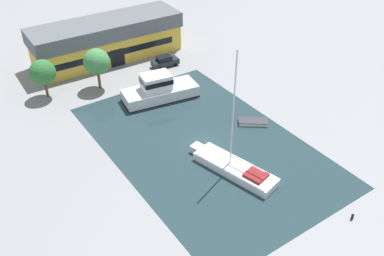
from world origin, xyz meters
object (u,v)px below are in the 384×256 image
Objects in this scene: quay_tree_by_water at (43,72)px; small_dinghy at (253,122)px; parked_car at (165,61)px; warehouse_building at (107,39)px; motor_cruiser at (159,90)px; quay_tree_near_building at (97,62)px; sailboat_moored at (234,167)px.

quay_tree_by_water is 29.39m from small_dinghy.
small_dinghy is at bearing 7.59° from parked_car.
warehouse_building is 16.15m from motor_cruiser.
motor_cruiser is at bearing -53.87° from quay_tree_near_building.
motor_cruiser reaches higher than parked_car.
warehouse_building is at bearing 56.93° from quay_tree_near_building.
quay_tree_near_building is at bearing -121.21° from warehouse_building.
parked_car is (6.04, -7.85, -2.40)m from warehouse_building.
quay_tree_near_building is 1.08× the size of quay_tree_by_water.
warehouse_building is at bearing 51.13° from small_dinghy.
warehouse_building is at bearing 27.21° from quay_tree_by_water.
small_dinghy is (0.90, -20.28, -0.61)m from parked_car.
parked_car is 0.31× the size of sailboat_moored.
quay_tree_near_building reaches higher than parked_car.
parked_car is 1.13× the size of small_dinghy.
quay_tree_near_building reaches higher than small_dinghy.
small_dinghy is at bearing -74.30° from warehouse_building.
quay_tree_near_building is at bearing -82.28° from parked_car.
warehouse_building is 34.22m from sailboat_moored.
sailboat_moored reaches higher than warehouse_building.
quay_tree_by_water is (-7.18, 1.89, -0.37)m from quay_tree_near_building.
warehouse_building is 2.23× the size of motor_cruiser.
parked_car is (18.68, -1.35, -2.94)m from quay_tree_by_water.
sailboat_moored is 18.11m from motor_cruiser.
quay_tree_near_building is 26.32m from sailboat_moored.
sailboat_moored is 1.32× the size of motor_cruiser.
quay_tree_by_water is at bearing 165.27° from quay_tree_near_building.
parked_car is at bearing 60.57° from sailboat_moored.
sailboat_moored is at bearing -10.09° from parked_car.
quay_tree_near_building is 7.43m from quay_tree_by_water.
parked_car is at bearing -26.64° from motor_cruiser.
warehouse_building is 4.03× the size of quay_tree_near_building.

